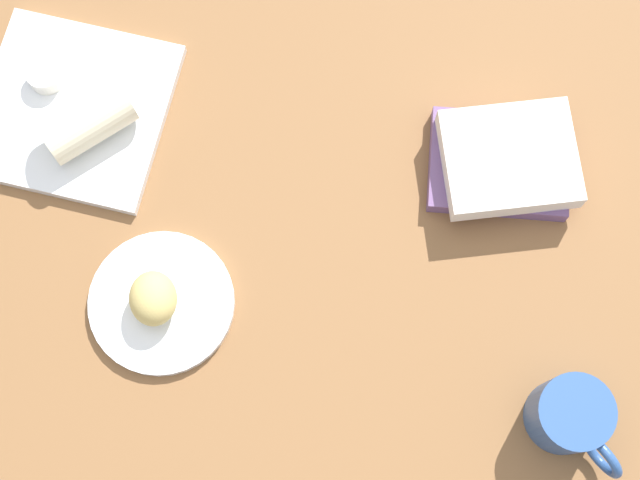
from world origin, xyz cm
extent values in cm
cube|color=brown|center=(0.00, 0.00, 2.00)|extent=(110.00, 90.00, 4.00)
cylinder|color=white|center=(-18.79, -10.66, 4.70)|extent=(19.30, 19.30, 1.40)
ellipsoid|color=tan|center=(-19.32, -10.79, 8.18)|extent=(7.04, 7.96, 5.55)
cube|color=white|center=(-32.50, 16.66, 4.80)|extent=(30.43, 30.43, 1.60)
cylinder|color=silver|center=(-36.31, 20.91, 6.88)|extent=(5.08, 5.08, 2.57)
cylinder|color=#C64E25|center=(-36.31, 20.91, 7.87)|extent=(4.16, 4.16, 0.40)
cylinder|color=beige|center=(-29.46, 13.26, 8.86)|extent=(13.83, 12.33, 6.52)
cube|color=#6B4C7A|center=(26.37, 9.05, 5.33)|extent=(19.75, 15.69, 2.66)
cube|color=silver|center=(27.24, 8.66, 8.40)|extent=(19.25, 16.72, 3.48)
cylinder|color=#2D518C|center=(33.24, -24.98, 8.46)|extent=(9.54, 9.54, 8.93)
cylinder|color=olive|center=(33.24, -24.98, 12.33)|extent=(7.82, 7.82, 0.40)
torus|color=#2D518C|center=(37.01, -29.95, 8.46)|extent=(4.92, 5.95, 6.56)
camera|label=1|loc=(2.41, -34.80, 127.58)|focal=53.15mm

